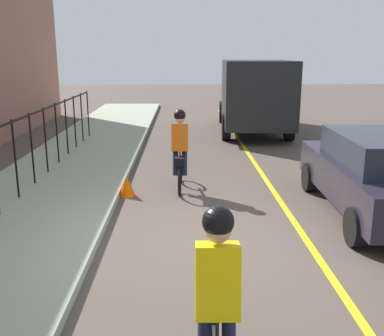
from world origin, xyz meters
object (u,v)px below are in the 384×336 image
Objects in this scene: cyclist_lead at (180,151)px; cyclist_follow at (217,311)px; traffic_cone_near at (127,186)px; patrol_sedan at (377,173)px; box_truck_background at (254,92)px.

cyclist_follow is at bearing -175.82° from cyclist_lead.
traffic_cone_near is at bearing 111.65° from cyclist_lead.
cyclist_lead is at bearing 66.78° from patrol_sedan.
patrol_sedan is (-1.72, -3.70, -0.09)m from cyclist_lead.
patrol_sedan is at bearing -113.72° from cyclist_lead.
box_truck_background is (7.83, -2.86, 0.64)m from cyclist_lead.
cyclist_lead and cyclist_follow have the same top height.
box_truck_background is 14.95× the size of traffic_cone_near.
patrol_sedan is 9.62m from box_truck_background.
cyclist_follow is at bearing -166.06° from traffic_cone_near.
traffic_cone_near is (1.29, 4.86, -0.60)m from patrol_sedan.
cyclist_follow reaches higher than traffic_cone_near.
cyclist_lead reaches higher than traffic_cone_near.
box_truck_background is at bearing -18.84° from cyclist_lead.
box_truck_background reaches higher than cyclist_follow.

